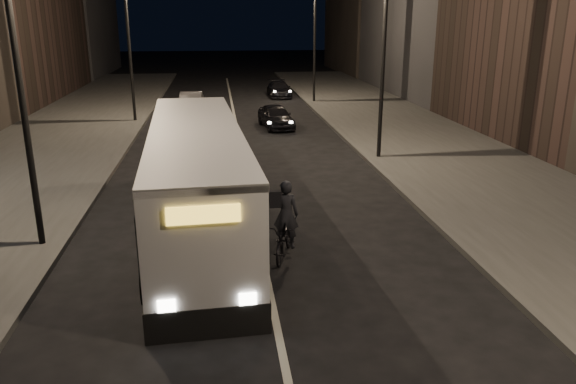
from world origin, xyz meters
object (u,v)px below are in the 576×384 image
object	(u,v)px
car_near	(276,116)
city_bus	(197,176)
streetlight_left_near	(25,33)
streetlight_left_far	(132,23)
streetlight_right_far	(311,22)
car_far	(279,89)
streetlight_right_mid	(378,26)
cyclist_on_bicycle	(285,232)
car_mid	(192,101)

from	to	relation	value
car_near	city_bus	bearing A→B (deg)	-111.89
streetlight_left_near	streetlight_left_far	world-z (taller)	same
streetlight_right_far	car_far	distance (m)	6.22
streetlight_right_mid	cyclist_on_bicycle	world-z (taller)	streetlight_right_mid
streetlight_right_far	car_near	distance (m)	10.20
streetlight_right_mid	city_bus	distance (m)	10.78
streetlight_right_far	car_near	xyz separation A→B (m)	(-3.23, -8.43, -4.74)
cyclist_on_bicycle	car_near	xyz separation A→B (m)	(1.55, 16.91, -0.07)
streetlight_right_far	streetlight_left_near	bearing A→B (deg)	-113.96
car_near	car_far	xyz separation A→B (m)	(1.50, 11.99, -0.06)
city_bus	car_mid	size ratio (longest dim) A/B	2.91
streetlight_right_mid	cyclist_on_bicycle	xyz separation A→B (m)	(-4.78, -9.35, -4.68)
streetlight_right_mid	car_near	bearing A→B (deg)	113.13
car_mid	car_far	world-z (taller)	car_mid
streetlight_left_near	city_bus	bearing A→B (deg)	9.84
streetlight_left_far	car_far	world-z (taller)	streetlight_left_far
streetlight_right_far	car_far	xyz separation A→B (m)	(-1.73, 3.56, -4.80)
cyclist_on_bicycle	city_bus	bearing A→B (deg)	155.23
cyclist_on_bicycle	car_near	size ratio (longest dim) A/B	0.57
streetlight_right_far	streetlight_left_far	xyz separation A→B (m)	(-10.66, -6.00, 0.00)
streetlight_left_near	car_far	xyz separation A→B (m)	(8.93, 27.56, -4.80)
streetlight_right_mid	car_mid	world-z (taller)	streetlight_right_mid
streetlight_right_far	city_bus	distance (m)	24.65
streetlight_right_far	streetlight_left_near	distance (m)	26.26
streetlight_right_far	streetlight_left_far	size ratio (longest dim) A/B	1.00
streetlight_right_far	car_mid	bearing A→B (deg)	-163.99
streetlight_right_mid	car_near	xyz separation A→B (m)	(-3.23, 7.57, -4.74)
cyclist_on_bicycle	streetlight_left_far	bearing A→B (deg)	124.98
car_near	streetlight_left_near	bearing A→B (deg)	-123.49
streetlight_left_near	city_bus	xyz separation A→B (m)	(3.73, 0.65, -3.74)
streetlight_right_far	streetlight_right_mid	bearing A→B (deg)	-90.00
streetlight_left_near	streetlight_right_far	bearing A→B (deg)	66.04
streetlight_right_far	car_near	size ratio (longest dim) A/B	2.24
streetlight_right_mid	cyclist_on_bicycle	size ratio (longest dim) A/B	3.96
car_mid	cyclist_on_bicycle	bearing A→B (deg)	99.21
car_near	streetlight_right_mid	bearing A→B (deg)	-74.84
streetlight_right_mid	streetlight_right_far	world-z (taller)	same
streetlight_right_mid	car_mid	size ratio (longest dim) A/B	2.12
streetlight_left_far	cyclist_on_bicycle	world-z (taller)	streetlight_left_far
cyclist_on_bicycle	car_mid	distance (m)	23.29
city_bus	car_far	bearing A→B (deg)	75.88
streetlight_right_mid	streetlight_left_near	xyz separation A→B (m)	(-10.66, -8.00, 0.00)
streetlight_left_far	car_far	xyz separation A→B (m)	(8.93, 9.56, -4.80)
car_far	car_near	bearing A→B (deg)	-98.00
cyclist_on_bicycle	car_far	xyz separation A→B (m)	(3.05, 28.90, -0.12)
cyclist_on_bicycle	car_far	world-z (taller)	cyclist_on_bicycle
car_near	car_far	bearing A→B (deg)	74.91
streetlight_right_far	streetlight_left_near	xyz separation A→B (m)	(-10.66, -24.00, 0.00)
streetlight_left_far	car_mid	xyz separation A→B (m)	(2.76, 3.73, -4.73)
streetlight_right_mid	city_bus	world-z (taller)	streetlight_right_mid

